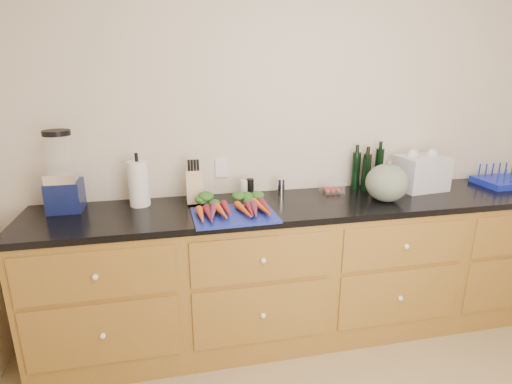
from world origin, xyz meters
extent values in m
cube|color=beige|center=(0.00, 1.62, 1.30)|extent=(4.10, 0.05, 2.60)
cube|color=brown|center=(0.00, 1.30, 0.45)|extent=(3.60, 0.60, 0.90)
cube|color=brown|center=(-1.35, 0.99, 0.72)|extent=(0.82, 0.01, 0.28)
sphere|color=white|center=(-1.35, 0.98, 0.72)|extent=(0.03, 0.03, 0.03)
cube|color=brown|center=(-1.35, 0.99, 0.36)|extent=(0.82, 0.01, 0.38)
sphere|color=white|center=(-1.35, 0.98, 0.36)|extent=(0.03, 0.03, 0.03)
cube|color=brown|center=(-0.45, 0.99, 0.72)|extent=(0.82, 0.01, 0.28)
sphere|color=white|center=(-0.45, 0.98, 0.72)|extent=(0.03, 0.03, 0.03)
cube|color=brown|center=(-0.45, 0.99, 0.36)|extent=(0.82, 0.01, 0.38)
sphere|color=white|center=(-0.45, 0.98, 0.36)|extent=(0.03, 0.03, 0.03)
cube|color=brown|center=(0.45, 0.99, 0.72)|extent=(0.82, 0.01, 0.28)
sphere|color=white|center=(0.45, 0.98, 0.72)|extent=(0.03, 0.03, 0.03)
cube|color=brown|center=(0.45, 0.99, 0.36)|extent=(0.82, 0.01, 0.38)
sphere|color=white|center=(0.45, 0.98, 0.36)|extent=(0.03, 0.03, 0.03)
cube|color=black|center=(0.00, 1.30, 0.92)|extent=(3.64, 0.62, 0.04)
cube|color=#172497|center=(-0.59, 1.14, 0.95)|extent=(0.49, 0.38, 0.01)
cone|color=#DF4F1A|center=(-0.78, 1.12, 0.98)|extent=(0.05, 0.22, 0.05)
cone|color=maroon|center=(-0.74, 1.12, 0.98)|extent=(0.05, 0.22, 0.05)
cone|color=maroon|center=(-0.71, 1.12, 0.98)|extent=(0.05, 0.22, 0.05)
cone|color=#DF4F1A|center=(-0.67, 1.12, 0.98)|extent=(0.05, 0.22, 0.05)
cone|color=maroon|center=(-0.64, 1.12, 0.98)|extent=(0.05, 0.22, 0.05)
ellipsoid|color=#20531B|center=(-0.71, 1.28, 0.99)|extent=(0.22, 0.13, 0.07)
cone|color=#DF4F1A|center=(-0.54, 1.12, 0.98)|extent=(0.05, 0.22, 0.05)
cone|color=maroon|center=(-0.50, 1.12, 0.98)|extent=(0.05, 0.22, 0.05)
cone|color=maroon|center=(-0.47, 1.12, 0.98)|extent=(0.05, 0.22, 0.05)
cone|color=#DF4F1A|center=(-0.43, 1.12, 0.98)|extent=(0.05, 0.22, 0.05)
cone|color=maroon|center=(-0.40, 1.12, 0.98)|extent=(0.05, 0.22, 0.05)
ellipsoid|color=#20531B|center=(-0.47, 1.28, 0.99)|extent=(0.22, 0.13, 0.07)
ellipsoid|color=#5B6857|center=(0.42, 1.22, 1.06)|extent=(0.27, 0.27, 0.24)
cube|color=#0F1749|center=(-1.56, 1.46, 1.03)|extent=(0.19, 0.19, 0.18)
cube|color=silver|center=(-1.56, 1.43, 1.15)|extent=(0.17, 0.11, 0.06)
cylinder|color=white|center=(-1.56, 1.46, 1.27)|extent=(0.15, 0.15, 0.25)
cylinder|color=black|center=(-1.56, 1.46, 1.41)|extent=(0.15, 0.15, 0.03)
cylinder|color=white|center=(-1.13, 1.46, 1.08)|extent=(0.12, 0.12, 0.28)
cube|color=tan|center=(-0.79, 1.44, 1.04)|extent=(0.10, 0.10, 0.21)
cylinder|color=silver|center=(-0.47, 1.48, 1.00)|extent=(0.05, 0.05, 0.12)
cylinder|color=black|center=(-0.42, 1.48, 1.00)|extent=(0.05, 0.05, 0.13)
cylinder|color=white|center=(-0.21, 1.48, 1.00)|extent=(0.05, 0.05, 0.11)
cube|color=white|center=(0.15, 1.47, 0.97)|extent=(0.15, 0.12, 0.07)
cylinder|color=black|center=(0.35, 1.52, 1.07)|extent=(0.06, 0.06, 0.26)
cylinder|color=black|center=(0.43, 1.53, 1.06)|extent=(0.06, 0.06, 0.25)
cylinder|color=black|center=(0.52, 1.52, 1.08)|extent=(0.06, 0.06, 0.28)
cylinder|color=black|center=(0.40, 1.47, 1.05)|extent=(0.06, 0.06, 0.23)
cube|color=#1424B5|center=(1.47, 1.38, 0.96)|extent=(0.36, 0.29, 0.05)
camera|label=1|loc=(-0.92, -1.01, 1.75)|focal=28.00mm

